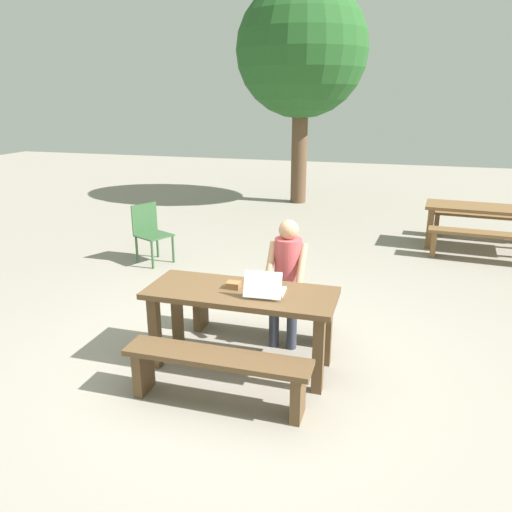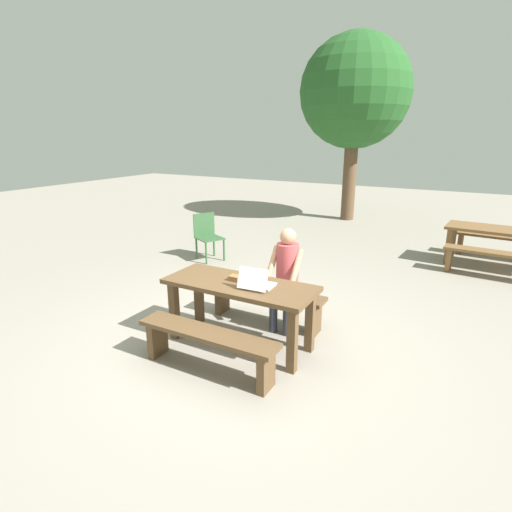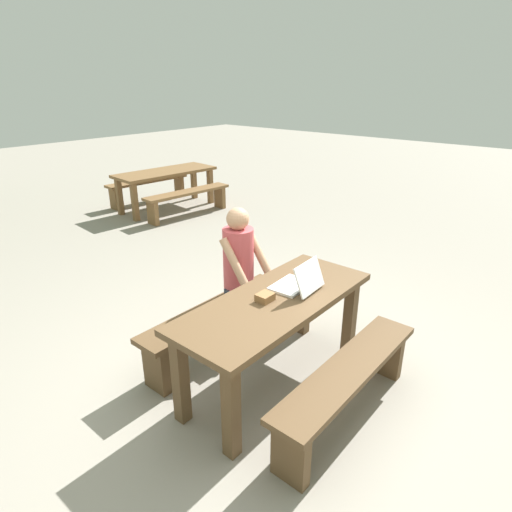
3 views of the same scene
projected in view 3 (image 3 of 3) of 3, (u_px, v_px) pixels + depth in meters
ground_plane at (274, 381)px, 3.45m from camera, size 30.00×30.00×0.00m
picnic_table_front at (276, 314)px, 3.22m from camera, size 1.69×0.68×0.75m
bench_near at (348, 381)px, 2.95m from camera, size 1.52×0.30×0.44m
bench_far at (217, 319)px, 3.70m from camera, size 1.52×0.30×0.44m
laptop at (298, 282)px, 3.28m from camera, size 0.34×0.34×0.24m
small_pouch at (265, 297)px, 3.12m from camera, size 0.12×0.10×0.06m
person_seated at (242, 268)px, 3.73m from camera, size 0.38×0.39×1.26m
picnic_table_mid at (166, 177)px, 7.83m from camera, size 1.89×0.87×0.71m
bench_mid_south at (188, 197)px, 7.50m from camera, size 1.67×0.44×0.44m
bench_mid_north at (148, 185)px, 8.35m from camera, size 1.67×0.44×0.44m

